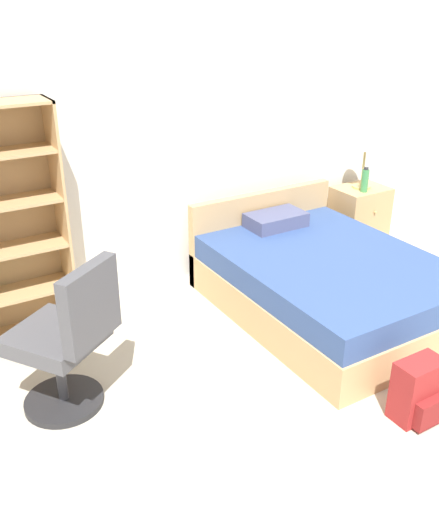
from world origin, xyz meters
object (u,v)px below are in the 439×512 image
object	(u,v)px
office_chair	(68,341)
nightstand	(359,218)
backpack_red	(419,392)
table_lamp	(366,144)
water_bottle	(365,180)
bed	(323,280)

from	to	relation	value
office_chair	nightstand	bearing A→B (deg)	16.67
backpack_red	table_lamp	bearing A→B (deg)	54.87
nightstand	backpack_red	world-z (taller)	nightstand
nightstand	office_chair	bearing A→B (deg)	-163.33
nightstand	table_lamp	xyz separation A→B (m)	(-0.00, 0.01, 0.73)
office_chair	table_lamp	distance (m)	3.38
nightstand	backpack_red	distance (m)	2.55
backpack_red	nightstand	bearing A→B (deg)	54.75
table_lamp	backpack_red	xyz separation A→B (m)	(-1.47, -2.09, -0.85)
table_lamp	water_bottle	bearing A→B (deg)	-122.95
office_chair	backpack_red	bearing A→B (deg)	-33.20
bed	water_bottle	xyz separation A→B (m)	(1.04, 0.68, 0.47)
office_chair	backpack_red	xyz separation A→B (m)	(1.72, -1.12, -0.30)
bed	water_bottle	world-z (taller)	water_bottle
office_chair	nightstand	size ratio (longest dim) A/B	1.62
nightstand	water_bottle	world-z (taller)	water_bottle
table_lamp	water_bottle	xyz separation A→B (m)	(-0.07, -0.10, -0.31)
bed	nightstand	size ratio (longest dim) A/B	3.13
water_bottle	nightstand	bearing A→B (deg)	54.68
office_chair	water_bottle	world-z (taller)	office_chair
table_lamp	water_bottle	distance (m)	0.33
office_chair	table_lamp	world-z (taller)	table_lamp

